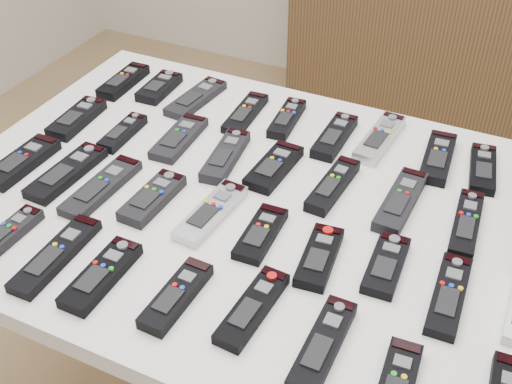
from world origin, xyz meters
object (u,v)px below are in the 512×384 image
at_px(table, 256,222).
at_px(remote_23, 211,212).
at_px(remote_1, 159,87).
at_px(remote_17, 466,224).
at_px(remote_4, 287,119).
at_px(remote_13, 225,156).
at_px(remote_0, 124,81).
at_px(remote_20, 67,172).
at_px(remote_31, 56,255).
at_px(remote_19, 22,162).
at_px(remote_26, 386,265).
at_px(remote_2, 196,98).
at_px(remote_10, 77,118).
at_px(sideboard, 492,47).
at_px(remote_3, 245,113).
at_px(remote_11, 123,133).
at_px(remote_8, 483,169).
at_px(remote_22, 153,198).
at_px(remote_32, 101,275).
at_px(remote_15, 333,185).
at_px(remote_25, 319,257).
at_px(remote_16, 401,201).
at_px(remote_6, 380,138).
at_px(remote_14, 274,167).
at_px(remote_33, 176,296).
at_px(remote_5, 335,136).
at_px(remote_34, 253,308).
at_px(remote_27, 449,295).
at_px(remote_7, 438,158).
at_px(remote_24, 261,233).
at_px(remote_30, 8,234).
at_px(remote_12, 179,138).
at_px(remote_21, 101,187).

distance_m(table, remote_23, 0.12).
distance_m(remote_1, remote_17, 0.82).
height_order(remote_4, remote_13, remote_13).
xyz_separation_m(remote_0, remote_20, (0.12, -0.37, -0.00)).
bearing_deg(remote_31, remote_20, 123.34).
xyz_separation_m(remote_19, remote_23, (0.44, 0.03, -0.00)).
height_order(table, remote_17, remote_17).
bearing_deg(remote_26, remote_2, 145.58).
height_order(remote_10, remote_20, remote_10).
distance_m(sideboard, remote_0, 1.67).
bearing_deg(remote_3, remote_11, -140.28).
distance_m(remote_8, remote_26, 0.37).
bearing_deg(remote_31, remote_8, 41.80).
bearing_deg(remote_22, remote_0, 133.28).
bearing_deg(remote_17, remote_32, -146.88).
xyz_separation_m(table, remote_10, (-0.50, 0.08, 0.07)).
bearing_deg(remote_15, remote_25, -72.61).
xyz_separation_m(remote_16, remote_31, (-0.51, -0.41, -0.00)).
bearing_deg(remote_3, remote_6, 2.09).
distance_m(remote_14, remote_31, 0.47).
bearing_deg(remote_32, remote_4, 82.04).
relative_size(table, remote_33, 7.80).
relative_size(remote_11, remote_32, 0.85).
distance_m(remote_5, remote_8, 0.32).
distance_m(remote_16, remote_34, 0.39).
bearing_deg(remote_5, remote_2, 177.46).
bearing_deg(remote_34, remote_4, 111.22).
xyz_separation_m(sideboard, remote_27, (0.15, -1.81, 0.37)).
relative_size(remote_13, remote_14, 1.10).
distance_m(table, remote_13, 0.16).
distance_m(sideboard, remote_7, 1.48).
bearing_deg(remote_4, remote_7, -6.24).
bearing_deg(remote_2, remote_26, -25.81).
distance_m(remote_8, remote_17, 0.19).
height_order(remote_2, remote_14, remote_14).
xyz_separation_m(remote_1, remote_15, (0.53, -0.19, 0.00)).
distance_m(remote_0, remote_19, 0.39).
distance_m(remote_0, remote_24, 0.67).
xyz_separation_m(table, remote_17, (0.39, 0.09, 0.07)).
distance_m(remote_16, remote_33, 0.48).
relative_size(remote_0, remote_1, 1.21).
height_order(remote_6, remote_17, remote_6).
relative_size(remote_4, remote_20, 0.81).
bearing_deg(remote_30, remote_7, 42.50).
bearing_deg(remote_3, remote_10, -153.75).
height_order(remote_2, remote_12, same).
bearing_deg(remote_21, remote_30, -108.15).
xyz_separation_m(remote_4, remote_6, (0.22, 0.01, 0.00)).
distance_m(remote_15, remote_33, 0.41).
xyz_separation_m(sideboard, remote_32, (-0.39, -2.02, 0.37)).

